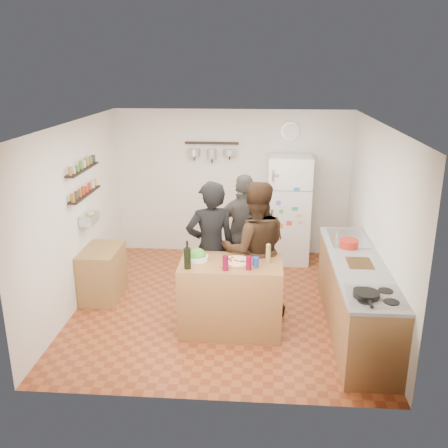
# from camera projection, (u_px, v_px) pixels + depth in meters

# --- Properties ---
(room_shell) EXTENTS (4.20, 4.20, 4.20)m
(room_shell) POSITION_uv_depth(u_px,v_px,m) (226.00, 211.00, 6.98)
(room_shell) COLOR brown
(room_shell) RESTS_ON ground
(prep_island) EXTENTS (1.25, 0.72, 0.91)m
(prep_island) POSITION_uv_depth(u_px,v_px,m) (231.00, 296.00, 6.21)
(prep_island) COLOR olive
(prep_island) RESTS_ON floor
(pizza_board) EXTENTS (0.42, 0.34, 0.02)m
(pizza_board) POSITION_uv_depth(u_px,v_px,m) (237.00, 262.00, 6.04)
(pizza_board) COLOR brown
(pizza_board) RESTS_ON prep_island
(pizza) EXTENTS (0.34, 0.34, 0.02)m
(pizza) POSITION_uv_depth(u_px,v_px,m) (237.00, 261.00, 6.04)
(pizza) COLOR beige
(pizza) RESTS_ON pizza_board
(salad_bowl) EXTENTS (0.27, 0.27, 0.05)m
(salad_bowl) POSITION_uv_depth(u_px,v_px,m) (197.00, 258.00, 6.14)
(salad_bowl) COLOR silver
(salad_bowl) RESTS_ON prep_island
(wine_bottle) EXTENTS (0.08, 0.08, 0.25)m
(wine_bottle) POSITION_uv_depth(u_px,v_px,m) (187.00, 258.00, 5.86)
(wine_bottle) COLOR black
(wine_bottle) RESTS_ON prep_island
(wine_glass_near) EXTENTS (0.07, 0.07, 0.18)m
(wine_glass_near) POSITION_uv_depth(u_px,v_px,m) (225.00, 263.00, 5.82)
(wine_glass_near) COLOR #59071F
(wine_glass_near) RESTS_ON prep_island
(wine_glass_far) EXTENTS (0.07, 0.07, 0.16)m
(wine_glass_far) POSITION_uv_depth(u_px,v_px,m) (249.00, 263.00, 5.84)
(wine_glass_far) COLOR #5D081C
(wine_glass_far) RESTS_ON prep_island
(pepper_mill) EXTENTS (0.06, 0.06, 0.19)m
(pepper_mill) POSITION_uv_depth(u_px,v_px,m) (268.00, 255.00, 6.06)
(pepper_mill) COLOR olive
(pepper_mill) RESTS_ON prep_island
(salt_canister) EXTENTS (0.08, 0.08, 0.12)m
(salt_canister) POSITION_uv_depth(u_px,v_px,m) (256.00, 262.00, 5.92)
(salt_canister) COLOR navy
(salt_canister) RESTS_ON prep_island
(person_left) EXTENTS (0.77, 0.63, 1.81)m
(person_left) POSITION_uv_depth(u_px,v_px,m) (211.00, 248.00, 6.55)
(person_left) COLOR black
(person_left) RESTS_ON floor
(person_center) EXTENTS (0.99, 0.83, 1.82)m
(person_center) POSITION_uv_depth(u_px,v_px,m) (255.00, 250.00, 6.48)
(person_center) COLOR black
(person_center) RESTS_ON floor
(person_back) EXTENTS (1.04, 0.45, 1.77)m
(person_back) POSITION_uv_depth(u_px,v_px,m) (245.00, 235.00, 7.10)
(person_back) COLOR #33302D
(person_back) RESTS_ON floor
(counter_run) EXTENTS (0.63, 2.63, 0.90)m
(counter_run) POSITION_uv_depth(u_px,v_px,m) (356.00, 297.00, 6.21)
(counter_run) COLOR #9E7042
(counter_run) RESTS_ON floor
(stove_top) EXTENTS (0.60, 0.62, 0.02)m
(stove_top) POSITION_uv_depth(u_px,v_px,m) (376.00, 297.00, 5.17)
(stove_top) COLOR white
(stove_top) RESTS_ON counter_run
(skillet) EXTENTS (0.27, 0.27, 0.05)m
(skillet) POSITION_uv_depth(u_px,v_px,m) (366.00, 294.00, 5.15)
(skillet) COLOR black
(skillet) RESTS_ON stove_top
(sink) EXTENTS (0.50, 0.80, 0.03)m
(sink) POSITION_uv_depth(u_px,v_px,m) (348.00, 239.00, 6.88)
(sink) COLOR silver
(sink) RESTS_ON counter_run
(cutting_board) EXTENTS (0.30, 0.40, 0.02)m
(cutting_board) POSITION_uv_depth(u_px,v_px,m) (360.00, 264.00, 6.03)
(cutting_board) COLOR brown
(cutting_board) RESTS_ON counter_run
(red_bowl) EXTENTS (0.25, 0.25, 0.10)m
(red_bowl) POSITION_uv_depth(u_px,v_px,m) (349.00, 244.00, 6.52)
(red_bowl) COLOR red
(red_bowl) RESTS_ON counter_run
(fridge) EXTENTS (0.70, 0.68, 1.80)m
(fridge) POSITION_uv_depth(u_px,v_px,m) (288.00, 209.00, 8.31)
(fridge) COLOR white
(fridge) RESTS_ON floor
(wall_clock) EXTENTS (0.30, 0.03, 0.30)m
(wall_clock) POSITION_uv_depth(u_px,v_px,m) (290.00, 131.00, 8.24)
(wall_clock) COLOR silver
(wall_clock) RESTS_ON back_wall
(spice_shelf_lower) EXTENTS (0.12, 1.00, 0.02)m
(spice_shelf_lower) POSITION_uv_depth(u_px,v_px,m) (85.00, 194.00, 6.86)
(spice_shelf_lower) COLOR black
(spice_shelf_lower) RESTS_ON left_wall
(spice_shelf_upper) EXTENTS (0.12, 1.00, 0.02)m
(spice_shelf_upper) POSITION_uv_depth(u_px,v_px,m) (83.00, 169.00, 6.75)
(spice_shelf_upper) COLOR black
(spice_shelf_upper) RESTS_ON left_wall
(produce_basket) EXTENTS (0.18, 0.35, 0.14)m
(produce_basket) POSITION_uv_depth(u_px,v_px,m) (89.00, 219.00, 6.97)
(produce_basket) COLOR silver
(produce_basket) RESTS_ON left_wall
(side_table) EXTENTS (0.50, 0.80, 0.73)m
(side_table) POSITION_uv_depth(u_px,v_px,m) (103.00, 273.00, 7.12)
(side_table) COLOR olive
(side_table) RESTS_ON floor
(pot_rack) EXTENTS (0.90, 0.04, 0.04)m
(pot_rack) POSITION_uv_depth(u_px,v_px,m) (212.00, 143.00, 8.32)
(pot_rack) COLOR black
(pot_rack) RESTS_ON back_wall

